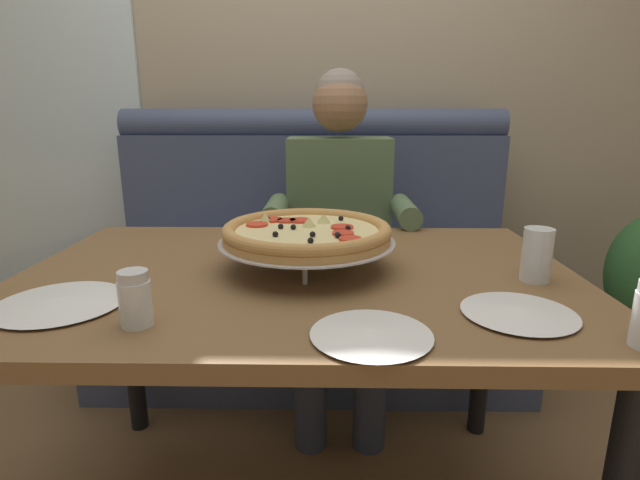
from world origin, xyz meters
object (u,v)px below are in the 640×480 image
object	(u,v)px
booth_bench	(311,276)
patio_chair	(109,196)
dining_table	(298,301)
diner_main	(339,222)
plate_near_right	(371,332)
plate_near_left	(519,310)
plate_far_side	(60,301)
pizza	(307,233)
drinking_glass	(537,258)
shaker_parmesan	(135,303)

from	to	relation	value
booth_bench	patio_chair	xyz separation A→B (m)	(-1.52, 1.39, 0.13)
dining_table	patio_chair	world-z (taller)	patio_chair
diner_main	plate_near_right	bearing A→B (deg)	-88.07
dining_table	diner_main	world-z (taller)	diner_main
plate_near_right	patio_chair	size ratio (longest dim) A/B	0.25
dining_table	plate_near_right	distance (m)	0.40
plate_near_left	plate_far_side	size ratio (longest dim) A/B	0.86
pizza	patio_chair	world-z (taller)	same
diner_main	patio_chair	size ratio (longest dim) A/B	1.48
plate_near_left	patio_chair	world-z (taller)	patio_chair
diner_main	pizza	distance (m)	0.66
pizza	drinking_glass	size ratio (longest dim) A/B	3.49
diner_main	plate_near_left	size ratio (longest dim) A/B	5.77
diner_main	plate_far_side	xyz separation A→B (m)	(-0.59, -0.90, 0.04)
diner_main	shaker_parmesan	size ratio (longest dim) A/B	12.05
booth_bench	dining_table	bearing A→B (deg)	-90.00
booth_bench	pizza	bearing A→B (deg)	-88.63
booth_bench	plate_near_right	distance (m)	1.35
pizza	plate_near_left	world-z (taller)	pizza
patio_chair	booth_bench	bearing A→B (deg)	-42.47
dining_table	pizza	distance (m)	0.17
booth_bench	shaker_parmesan	world-z (taller)	booth_bench
plate_near_left	plate_far_side	bearing A→B (deg)	177.91
plate_near_left	shaker_parmesan	bearing A→B (deg)	-175.40
drinking_glass	plate_far_side	bearing A→B (deg)	-170.72
plate_near_right	shaker_parmesan	bearing A→B (deg)	174.40
booth_bench	pizza	world-z (taller)	booth_bench
dining_table	patio_chair	xyz separation A→B (m)	(-1.52, 2.32, -0.13)
drinking_glass	patio_chair	size ratio (longest dim) A/B	0.15
booth_bench	pizza	distance (m)	1.01
dining_table	shaker_parmesan	size ratio (longest dim) A/B	12.91
shaker_parmesan	patio_chair	bearing A→B (deg)	115.13
plate_near_left	plate_near_right	xyz separation A→B (m)	(-0.29, -0.10, 0.00)
dining_table	plate_near_left	xyz separation A→B (m)	(0.45, -0.26, 0.09)
dining_table	shaker_parmesan	xyz separation A→B (m)	(-0.28, -0.32, 0.13)
dining_table	plate_far_side	distance (m)	0.53
dining_table	patio_chair	distance (m)	2.78
dining_table	diner_main	distance (m)	0.68
shaker_parmesan	patio_chair	xyz separation A→B (m)	(-1.24, 2.64, -0.26)
plate_near_right	dining_table	bearing A→B (deg)	112.58
shaker_parmesan	plate_near_right	size ratio (longest dim) A/B	0.49
pizza	plate_near_left	xyz separation A→B (m)	(0.42, -0.28, -0.08)
dining_table	drinking_glass	distance (m)	0.58
plate_near_left	drinking_glass	world-z (taller)	drinking_glass
shaker_parmesan	dining_table	bearing A→B (deg)	49.16
pizza	diner_main	bearing A→B (deg)	81.63
plate_far_side	patio_chair	size ratio (longest dim) A/B	0.30
pizza	plate_near_left	size ratio (longest dim) A/B	1.98
shaker_parmesan	drinking_glass	world-z (taller)	drinking_glass
booth_bench	plate_near_left	distance (m)	1.32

